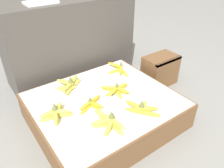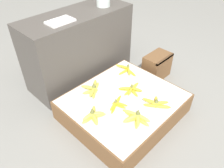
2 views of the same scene
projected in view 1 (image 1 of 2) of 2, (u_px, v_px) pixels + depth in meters
name	position (u px, v px, depth m)	size (l,w,h in m)	color
ground_plane	(105.00, 121.00, 1.69)	(10.00, 10.00, 0.00)	gray
display_platform	(104.00, 110.00, 1.63)	(1.00, 0.88, 0.21)	brown
back_vendor_table	(70.00, 40.00, 2.07)	(1.19, 0.46, 0.76)	#4C4742
wooden_crate	(160.00, 70.00, 2.07)	(0.32, 0.20, 0.29)	brown
banana_bunch_front_midleft	(109.00, 122.00, 1.31)	(0.17, 0.25, 0.11)	#DBCC4C
banana_bunch_front_midright	(142.00, 108.00, 1.43)	(0.19, 0.24, 0.11)	gold
banana_bunch_middle_left	(56.00, 113.00, 1.38)	(0.21, 0.19, 0.11)	#DBCC4C
banana_bunch_middle_midleft	(91.00, 104.00, 1.48)	(0.22, 0.15, 0.08)	gold
banana_bunch_middle_midright	(117.00, 90.00, 1.63)	(0.23, 0.22, 0.09)	gold
banana_bunch_back_midleft	(69.00, 84.00, 1.67)	(0.24, 0.21, 0.11)	gold
banana_bunch_back_right	(119.00, 69.00, 1.90)	(0.16, 0.27, 0.09)	yellow
foam_tray_white	(41.00, 2.00, 1.69)	(0.25, 0.16, 0.02)	white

